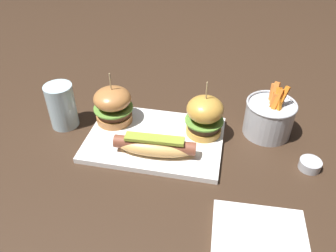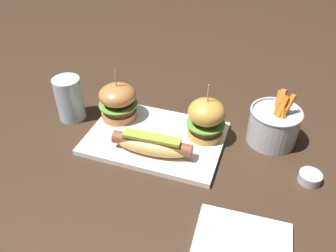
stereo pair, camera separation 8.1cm
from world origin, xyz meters
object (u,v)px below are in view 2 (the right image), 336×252
object	(u,v)px
hot_dog	(152,145)
slider_right	(206,118)
slider_left	(118,101)
water_glass	(69,99)
sauce_ramekin	(310,177)
fries_bucket	(274,125)
platter_main	(155,138)

from	to	relation	value
hot_dog	slider_right	world-z (taller)	slider_right
slider_left	slider_right	xyz separation A→B (m)	(0.24, -0.00, 0.00)
water_glass	sauce_ramekin	bearing A→B (deg)	-3.89
slider_left	slider_right	world-z (taller)	slider_right
fries_bucket	water_glass	bearing A→B (deg)	-172.00
platter_main	slider_left	bearing A→B (deg)	158.84
hot_dog	sauce_ramekin	distance (m)	0.36
hot_dog	water_glass	world-z (taller)	water_glass
fries_bucket	sauce_ramekin	size ratio (longest dim) A/B	2.81
hot_dog	slider_left	distance (m)	0.17
platter_main	fries_bucket	xyz separation A→B (m)	(0.28, 0.09, 0.04)
platter_main	fries_bucket	size ratio (longest dim) A/B	2.41
fries_bucket	sauce_ramekin	world-z (taller)	fries_bucket
sauce_ramekin	water_glass	bearing A→B (deg)	176.11
hot_dog	water_glass	distance (m)	0.28
slider_right	fries_bucket	size ratio (longest dim) A/B	1.06
hot_dog	slider_left	size ratio (longest dim) A/B	1.37
slider_left	sauce_ramekin	distance (m)	0.50
sauce_ramekin	water_glass	world-z (taller)	water_glass
slider_left	slider_right	bearing A→B (deg)	-0.90
slider_right	fries_bucket	bearing A→B (deg)	18.02
hot_dog	slider_left	xyz separation A→B (m)	(-0.14, 0.11, 0.03)
fries_bucket	water_glass	distance (m)	0.53
sauce_ramekin	water_glass	xyz separation A→B (m)	(-0.62, 0.04, 0.05)
hot_dog	slider_right	distance (m)	0.15
hot_dog	slider_left	bearing A→B (deg)	141.95
slider_left	sauce_ramekin	world-z (taller)	slider_left
slider_right	fries_bucket	xyz separation A→B (m)	(0.16, 0.05, -0.02)
water_glass	slider_left	bearing A→B (deg)	11.33
water_glass	slider_right	bearing A→B (deg)	3.49
platter_main	fries_bucket	bearing A→B (deg)	19.01
slider_right	slider_left	bearing A→B (deg)	179.10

